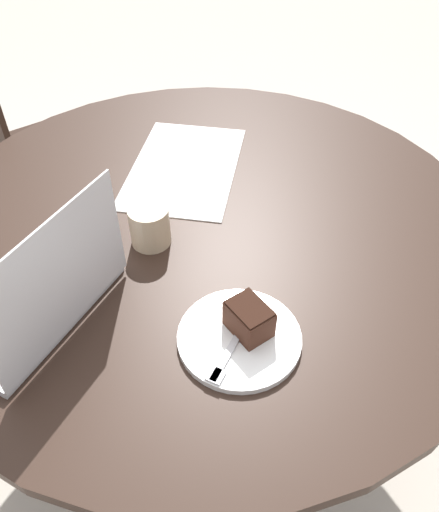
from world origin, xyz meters
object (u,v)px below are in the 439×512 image
plate (239,338)px  laptop (34,297)px  coffee_glass (150,226)px  chair (36,143)px

plate → laptop: bearing=91.5°
coffee_glass → chair: bearing=44.4°
chair → plate: 1.26m
coffee_glass → laptop: size_ratio=0.23×
laptop → coffee_glass: bearing=-16.7°
coffee_glass → laptop: 0.27m
chair → coffee_glass: bearing=-3.6°
plate → coffee_glass: size_ratio=2.51×
coffee_glass → laptop: bearing=147.2°
chair → laptop: size_ratio=2.73×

